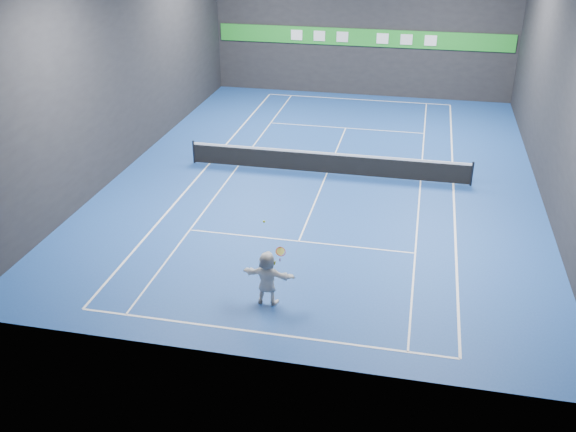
% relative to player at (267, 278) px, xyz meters
% --- Properties ---
extents(ground, '(26.00, 26.00, 0.00)m').
position_rel_player_xyz_m(ground, '(0.17, 10.38, -0.87)').
color(ground, navy).
rests_on(ground, ground).
extents(wall_back, '(18.00, 0.10, 9.00)m').
position_rel_player_xyz_m(wall_back, '(0.17, 23.38, 3.63)').
color(wall_back, black).
rests_on(wall_back, ground).
extents(wall_front, '(18.00, 0.10, 9.00)m').
position_rel_player_xyz_m(wall_front, '(0.17, -2.62, 3.63)').
color(wall_front, black).
rests_on(wall_front, ground).
extents(wall_left, '(0.10, 26.00, 9.00)m').
position_rel_player_xyz_m(wall_left, '(-8.83, 10.38, 3.63)').
color(wall_left, black).
rests_on(wall_left, ground).
extents(wall_right, '(0.10, 26.00, 9.00)m').
position_rel_player_xyz_m(wall_right, '(9.17, 10.38, 3.63)').
color(wall_right, black).
rests_on(wall_right, ground).
extents(baseline_near, '(10.98, 0.08, 0.01)m').
position_rel_player_xyz_m(baseline_near, '(0.17, -1.51, -0.87)').
color(baseline_near, white).
rests_on(baseline_near, ground).
extents(baseline_far, '(10.98, 0.08, 0.01)m').
position_rel_player_xyz_m(baseline_far, '(0.17, 22.27, -0.87)').
color(baseline_far, white).
rests_on(baseline_far, ground).
extents(sideline_doubles_left, '(0.08, 23.78, 0.01)m').
position_rel_player_xyz_m(sideline_doubles_left, '(-5.32, 10.38, -0.87)').
color(sideline_doubles_left, white).
rests_on(sideline_doubles_left, ground).
extents(sideline_doubles_right, '(0.08, 23.78, 0.01)m').
position_rel_player_xyz_m(sideline_doubles_right, '(5.66, 10.38, -0.87)').
color(sideline_doubles_right, white).
rests_on(sideline_doubles_right, ground).
extents(sideline_singles_left, '(0.06, 23.78, 0.01)m').
position_rel_player_xyz_m(sideline_singles_left, '(-3.94, 10.38, -0.87)').
color(sideline_singles_left, white).
rests_on(sideline_singles_left, ground).
extents(sideline_singles_right, '(0.06, 23.78, 0.01)m').
position_rel_player_xyz_m(sideline_singles_right, '(4.28, 10.38, -0.87)').
color(sideline_singles_right, white).
rests_on(sideline_singles_right, ground).
extents(service_line_near, '(8.23, 0.06, 0.01)m').
position_rel_player_xyz_m(service_line_near, '(0.17, 3.98, -0.87)').
color(service_line_near, white).
rests_on(service_line_near, ground).
extents(service_line_far, '(8.23, 0.06, 0.01)m').
position_rel_player_xyz_m(service_line_far, '(0.17, 16.78, -0.87)').
color(service_line_far, white).
rests_on(service_line_far, ground).
extents(center_service_line, '(0.06, 12.80, 0.01)m').
position_rel_player_xyz_m(center_service_line, '(0.17, 10.38, -0.87)').
color(center_service_line, white).
rests_on(center_service_line, ground).
extents(player, '(1.64, 0.61, 1.74)m').
position_rel_player_xyz_m(player, '(0.00, 0.00, 0.00)').
color(player, silver).
rests_on(player, ground).
extents(tennis_ball, '(0.07, 0.07, 0.07)m').
position_rel_player_xyz_m(tennis_ball, '(-0.13, 0.25, 1.75)').
color(tennis_ball, '#D1F929').
rests_on(tennis_ball, player).
extents(tennis_net, '(12.50, 0.10, 1.07)m').
position_rel_player_xyz_m(tennis_net, '(0.17, 10.38, -0.33)').
color(tennis_net, black).
rests_on(tennis_net, ground).
extents(sponsor_banner, '(17.64, 0.11, 1.00)m').
position_rel_player_xyz_m(sponsor_banner, '(0.17, 23.32, 2.63)').
color(sponsor_banner, green).
rests_on(sponsor_banner, wall_back).
extents(tennis_racket, '(0.43, 0.38, 0.63)m').
position_rel_player_xyz_m(tennis_racket, '(0.38, 0.05, 0.87)').
color(tennis_racket, red).
rests_on(tennis_racket, player).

